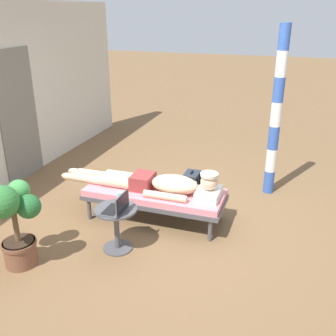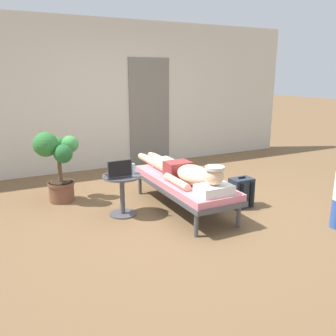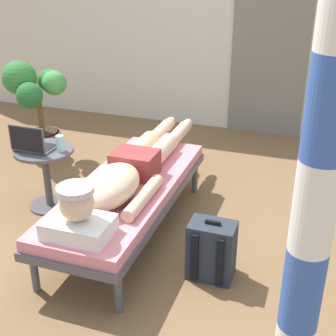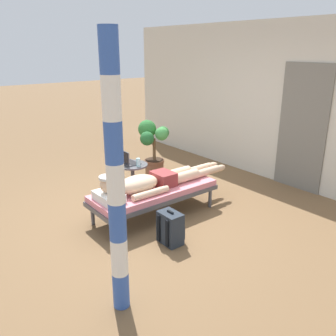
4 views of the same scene
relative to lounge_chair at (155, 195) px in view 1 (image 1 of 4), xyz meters
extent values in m
plane|color=brown|center=(-0.05, -0.11, -0.35)|extent=(40.00, 40.00, 0.00)
cube|color=slate|center=(0.63, 2.50, 0.67)|extent=(0.84, 0.03, 2.04)
cylinder|color=#4C4C51|center=(-0.29, 0.81, -0.21)|extent=(0.05, 0.05, 0.28)
cylinder|color=#4C4C51|center=(0.29, 0.81, -0.21)|extent=(0.05, 0.05, 0.28)
cylinder|color=#4C4C51|center=(-0.29, -0.81, -0.21)|extent=(0.05, 0.05, 0.28)
cylinder|color=#4C4C51|center=(0.29, -0.81, -0.21)|extent=(0.05, 0.05, 0.28)
cube|color=#4C4C51|center=(0.00, 0.00, -0.04)|extent=(0.68, 1.82, 0.06)
cube|color=pink|center=(0.00, 0.00, 0.03)|extent=(0.65, 1.78, 0.08)
cube|color=white|center=(0.00, -0.71, 0.13)|extent=(0.40, 0.28, 0.11)
sphere|color=beige|center=(0.00, -0.71, 0.29)|extent=(0.21, 0.21, 0.21)
cylinder|color=silver|center=(0.00, -0.71, 0.38)|extent=(0.22, 0.22, 0.03)
ellipsoid|color=beige|center=(0.00, -0.27, 0.19)|extent=(0.35, 0.60, 0.23)
cylinder|color=beige|center=(-0.22, -0.22, 0.12)|extent=(0.09, 0.55, 0.09)
cylinder|color=beige|center=(0.22, -0.22, 0.12)|extent=(0.09, 0.55, 0.09)
cube|color=maroon|center=(0.00, 0.16, 0.17)|extent=(0.33, 0.26, 0.19)
cylinder|color=beige|center=(-0.09, 0.50, 0.15)|extent=(0.15, 0.42, 0.15)
cylinder|color=beige|center=(-0.09, 0.93, 0.13)|extent=(0.11, 0.44, 0.11)
ellipsoid|color=beige|center=(-0.09, 1.22, 0.12)|extent=(0.09, 0.20, 0.10)
cylinder|color=beige|center=(0.09, 0.50, 0.15)|extent=(0.15, 0.42, 0.15)
cylinder|color=beige|center=(0.09, 0.93, 0.13)|extent=(0.11, 0.44, 0.11)
ellipsoid|color=beige|center=(0.09, 1.22, 0.12)|extent=(0.09, 0.20, 0.10)
cylinder|color=#4C4C51|center=(-0.79, 0.16, -0.34)|extent=(0.34, 0.34, 0.02)
cylinder|color=#4C4C51|center=(-0.79, 0.16, -0.09)|extent=(0.06, 0.06, 0.48)
cylinder|color=#4C4C51|center=(-0.79, 0.16, 0.17)|extent=(0.48, 0.48, 0.02)
cube|color=#4C4C51|center=(-0.85, 0.16, 0.19)|extent=(0.31, 0.22, 0.02)
cube|color=black|center=(-0.85, 0.17, 0.20)|extent=(0.27, 0.15, 0.00)
cube|color=#4C4C51|center=(-0.85, 0.04, 0.30)|extent=(0.31, 0.01, 0.21)
cube|color=black|center=(-0.85, 0.04, 0.30)|extent=(0.29, 0.00, 0.19)
cylinder|color=#99D8E5|center=(-0.64, 0.18, 0.24)|extent=(0.06, 0.06, 0.13)
cube|color=#262D38|center=(0.72, -0.30, -0.15)|extent=(0.30, 0.20, 0.40)
cube|color=#262D38|center=(0.72, -0.18, -0.22)|extent=(0.23, 0.04, 0.18)
cube|color=black|center=(0.64, -0.41, -0.15)|extent=(0.04, 0.02, 0.34)
cube|color=black|center=(0.81, -0.41, -0.15)|extent=(0.04, 0.02, 0.34)
cube|color=black|center=(0.72, -0.30, 0.07)|extent=(0.10, 0.02, 0.02)
cylinder|color=brown|center=(-1.39, 1.03, -0.21)|extent=(0.34, 0.34, 0.28)
cylinder|color=brown|center=(-1.39, 1.03, -0.09)|extent=(0.37, 0.37, 0.04)
cylinder|color=#332319|center=(-1.39, 1.03, -0.06)|extent=(0.31, 0.31, 0.01)
cylinder|color=brown|center=(-1.39, 1.03, 0.13)|extent=(0.06, 0.06, 0.40)
sphere|color=#429347|center=(-1.22, 1.07, 0.45)|extent=(0.24, 0.24, 0.24)
sphere|color=#2D7233|center=(-1.55, 0.99, 0.49)|extent=(0.33, 0.33, 0.33)
sphere|color=#23602D|center=(-1.36, 0.85, 0.37)|extent=(0.25, 0.25, 0.25)
cylinder|color=#3359B2|center=(1.31, -1.34, -0.17)|extent=(0.15, 0.15, 0.34)
cylinder|color=white|center=(1.31, -1.34, 0.17)|extent=(0.15, 0.15, 0.34)
cylinder|color=#3359B2|center=(1.31, -1.34, 0.52)|extent=(0.15, 0.15, 0.34)
cylinder|color=white|center=(1.31, -1.34, 0.86)|extent=(0.15, 0.15, 0.34)
cylinder|color=#3359B2|center=(1.31, -1.34, 1.20)|extent=(0.15, 0.15, 0.34)
cylinder|color=white|center=(1.31, -1.34, 1.55)|extent=(0.15, 0.15, 0.34)
cylinder|color=#3359B2|center=(1.31, -1.34, 1.89)|extent=(0.15, 0.15, 0.34)
camera|label=1|loc=(-4.21, -1.62, 2.23)|focal=41.51mm
camera|label=2|loc=(-2.19, -3.88, 1.40)|focal=37.91mm
camera|label=3|loc=(1.29, -2.80, 1.65)|focal=50.46mm
camera|label=4|loc=(3.69, -2.69, 1.91)|focal=38.07mm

